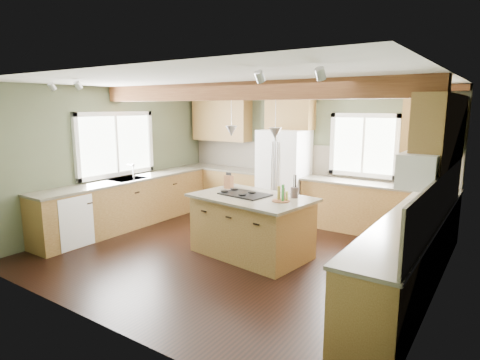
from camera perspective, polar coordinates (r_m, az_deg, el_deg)
The scene contains 37 objects.
floor at distance 6.34m, azimuth -0.67°, elevation -10.35°, with size 5.60×5.60×0.00m, color black.
ceiling at distance 5.94m, azimuth -0.73°, elevation 13.80°, with size 5.60×5.60×0.00m, color silver.
wall_back at distance 8.16m, azimuth 9.42°, elevation 3.59°, with size 5.60×5.60×0.00m, color #4C523A.
wall_left at distance 7.94m, azimuth -17.54°, elevation 3.06°, with size 5.00×5.00×0.00m, color #4C523A.
wall_right at distance 4.99m, azimuth 26.70°, elevation -1.67°, with size 5.00×5.00×0.00m, color #4C523A.
ceiling_beam at distance 6.02m, azimuth -0.17°, elevation 12.52°, with size 5.55×0.26×0.26m, color #572A18.
soffit_trim at distance 8.02m, azimuth 9.38°, elevation 12.35°, with size 5.55×0.20×0.10m, color #572A18.
backsplash_back at distance 8.16m, azimuth 9.36°, elevation 2.96°, with size 5.58×0.03×0.58m, color brown.
backsplash_right at distance 5.06m, azimuth 26.53°, elevation -2.54°, with size 0.03×3.70×0.58m, color brown.
base_cab_back_left at distance 8.95m, azimuth -2.02°, elevation -1.26°, with size 2.02×0.60×0.88m, color brown.
counter_back_left at distance 8.87m, azimuth -2.04°, elevation 1.65°, with size 2.06×0.64×0.04m, color #433E31.
base_cab_back_right at distance 7.54m, azimuth 18.59°, elevation -4.03°, with size 2.62×0.60×0.88m, color brown.
counter_back_right at distance 7.44m, azimuth 18.79°, elevation -0.60°, with size 2.66×0.64×0.04m, color #433E31.
base_cab_left at distance 7.89m, azimuth -15.56°, elevation -3.24°, with size 0.60×3.70×0.88m, color brown.
counter_left at distance 7.79m, azimuth -15.72°, elevation 0.05°, with size 0.64×3.74×0.04m, color #433E31.
base_cab_right at distance 5.31m, azimuth 22.76°, elevation -10.34°, with size 0.60×3.70×0.88m, color brown.
counter_right at distance 5.17m, azimuth 23.12°, elevation -5.55°, with size 0.64×3.74×0.04m, color #433E31.
upper_cab_back_left at distance 8.99m, azimuth -2.64°, elevation 8.49°, with size 1.40×0.35×0.90m, color brown.
upper_cab_over_fridge at distance 8.08m, azimuth 7.11°, elevation 9.63°, with size 0.96×0.35×0.70m, color brown.
upper_cab_right at distance 5.82m, azimuth 26.74°, elevation 6.37°, with size 0.35×2.20×0.90m, color brown.
upper_cab_back_corner at distance 7.28m, azimuth 25.74°, elevation 7.04°, with size 0.90×0.35×0.90m, color brown.
window_left at distance 7.92m, azimuth -17.26°, elevation 4.88°, with size 0.04×1.60×1.05m, color white.
window_back at distance 7.71m, azimuth 17.21°, elevation 4.75°, with size 1.10×0.04×1.00m, color white.
sink at distance 7.79m, azimuth -15.72°, elevation 0.09°, with size 0.50×0.65×0.03m, color #262628.
faucet at distance 7.63m, azimuth -14.90°, elevation 1.02°, with size 0.02×0.02×0.28m, color #B2B2B7.
dishwasher at distance 7.14m, azimuth -23.49°, elevation -5.22°, with size 0.60×0.60×0.84m, color white.
oven at distance 4.14m, azimuth 18.78°, elevation -16.19°, with size 0.60×0.72×0.84m, color white.
microwave at distance 4.93m, azimuth 24.33°, elevation 1.35°, with size 0.40×0.70×0.38m, color white.
pendant_left at distance 6.17m, azimuth -1.24°, elevation 6.98°, with size 0.18×0.18×0.16m, color #B2B2B7.
pendant_right at distance 5.64m, azimuth 5.03°, elevation 6.63°, with size 0.18×0.18×0.16m, color #B2B2B7.
refrigerator at distance 8.02m, azimuth 6.24°, elevation 0.66°, with size 0.90×0.74×1.80m, color white.
island at distance 6.15m, azimuth 1.68°, elevation -6.68°, with size 1.67×1.02×0.88m, color olive.
island_top at distance 6.04m, azimuth 1.70°, elevation -2.50°, with size 1.78×1.13×0.04m, color #433E31.
cooktop at distance 6.12m, azimuth 0.70°, elevation -2.04°, with size 0.72×0.48×0.02m, color black.
knife_block at distance 6.58m, azimuth -1.61°, elevation -0.28°, with size 0.13×0.10×0.22m, color brown.
utensil_crock at distance 5.98m, azimuth 7.75°, elevation -1.76°, with size 0.12×0.12×0.15m, color #453D37.
bottle_tray at distance 5.71m, azimuth 5.85°, elevation -1.88°, with size 0.26×0.26×0.23m, color brown, non-canonical shape.
Camera 1 is at (3.40, -4.86, 2.25)m, focal length 30.00 mm.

